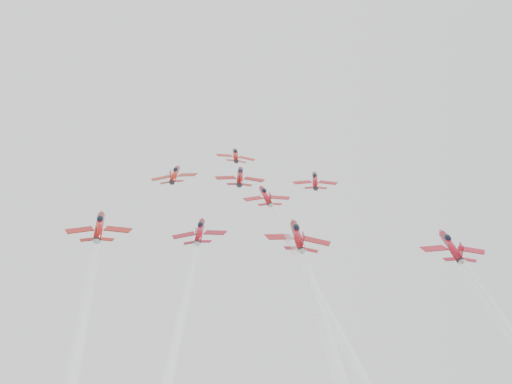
{
  "coord_description": "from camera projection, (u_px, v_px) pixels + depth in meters",
  "views": [
    {
      "loc": [
        -4.15,
        -122.56,
        119.23
      ],
      "look_at": [
        0.0,
        2.0,
        159.95
      ],
      "focal_mm": 50.0,
      "sensor_mm": 36.0,
      "label": 1
    }
  ],
  "objects": [
    {
      "name": "jet_row2_right",
      "position": [
        315.0,
        180.0,
        140.02
      ],
      "size": [
        8.84,
        10.9,
        8.25
      ],
      "rotation": [
        0.64,
        0.03,
        -0.08
      ],
      "color": "#AC1019"
    },
    {
      "name": "jet_row2_left",
      "position": [
        175.0,
        174.0,
        142.03
      ],
      "size": [
        9.39,
        11.57,
        8.76
      ],
      "rotation": [
        0.64,
        -0.1,
        -0.11
      ],
      "color": "maroon"
    },
    {
      "name": "jet_lead",
      "position": [
        235.0,
        155.0,
        156.53
      ],
      "size": [
        8.74,
        10.78,
        8.16
      ],
      "rotation": [
        0.64,
        0.09,
        0.12
      ],
      "color": "#B21410"
    },
    {
      "name": "jet_row2_center",
      "position": [
        240.0,
        176.0,
        141.61
      ],
      "size": [
        9.91,
        12.22,
        9.25
      ],
      "rotation": [
        0.64,
        0.05,
        0.0
      ],
      "color": "maroon"
    },
    {
      "name": "jet_rear_left",
      "position": [
        180.0,
        384.0,
        72.78
      ],
      "size": [
        8.75,
        77.31,
        57.53
      ],
      "rotation": [
        0.64,
        -0.07,
        -0.09
      ],
      "color": "maroon"
    },
    {
      "name": "jet_center",
      "position": [
        279.0,
        302.0,
        90.3
      ],
      "size": [
        8.7,
        76.85,
        57.18
      ],
      "rotation": [
        0.64,
        -0.08,
        0.1
      ],
      "color": "#AE101B"
    }
  ]
}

